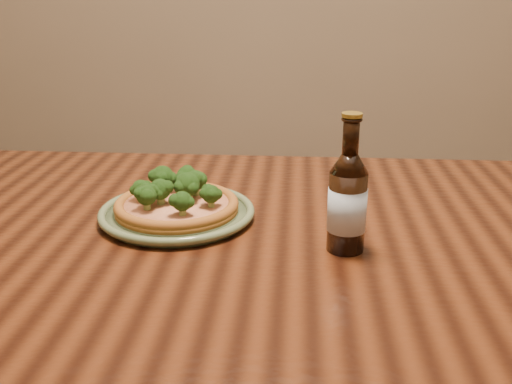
# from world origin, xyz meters

# --- Properties ---
(table) EXTENTS (1.60, 0.90, 0.75)m
(table) POSITION_xyz_m (0.00, 0.10, 0.66)
(table) COLOR #411E0E
(table) RESTS_ON ground
(plate) EXTENTS (0.26, 0.26, 0.02)m
(plate) POSITION_xyz_m (-0.16, 0.16, 0.76)
(plate) COLOR #5A6C4B
(plate) RESTS_ON table
(pizza) EXTENTS (0.21, 0.21, 0.07)m
(pizza) POSITION_xyz_m (-0.16, 0.16, 0.78)
(pizza) COLOR brown
(pizza) RESTS_ON plate
(beer_bottle) EXTENTS (0.06, 0.06, 0.21)m
(beer_bottle) POSITION_xyz_m (0.12, 0.06, 0.83)
(beer_bottle) COLOR black
(beer_bottle) RESTS_ON table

